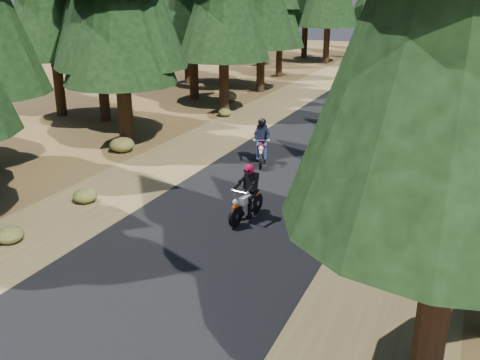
# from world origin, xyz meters

# --- Properties ---
(ground) EXTENTS (120.00, 120.00, 0.00)m
(ground) POSITION_xyz_m (0.00, 0.00, 0.00)
(ground) COLOR #483119
(ground) RESTS_ON ground
(road) EXTENTS (6.00, 100.00, 0.01)m
(road) POSITION_xyz_m (0.00, 5.00, 0.01)
(road) COLOR black
(road) RESTS_ON ground
(shoulder_l) EXTENTS (3.20, 100.00, 0.01)m
(shoulder_l) POSITION_xyz_m (-4.60, 5.00, 0.00)
(shoulder_l) COLOR brown
(shoulder_l) RESTS_ON ground
(shoulder_r) EXTENTS (3.20, 100.00, 0.01)m
(shoulder_r) POSITION_xyz_m (4.60, 5.00, 0.00)
(shoulder_r) COLOR brown
(shoulder_r) RESTS_ON ground
(understory_shrubs) EXTENTS (15.51, 30.73, 0.70)m
(understory_shrubs) POSITION_xyz_m (0.94, 8.59, 0.28)
(understory_shrubs) COLOR #474C1E
(understory_shrubs) RESTS_ON ground
(rider_lead) EXTENTS (0.78, 1.87, 1.62)m
(rider_lead) POSITION_xyz_m (0.29, 1.30, 0.54)
(rider_lead) COLOR beige
(rider_lead) RESTS_ON road
(rider_follow) EXTENTS (1.17, 2.00, 1.71)m
(rider_follow) POSITION_xyz_m (-1.25, 6.37, 0.58)
(rider_follow) COLOR maroon
(rider_follow) RESTS_ON road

